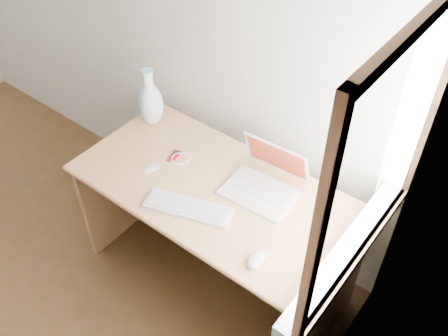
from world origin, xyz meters
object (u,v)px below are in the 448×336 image
Objects in this scene: desk at (225,206)px; laptop at (265,181)px; external_keyboard at (188,208)px; vase at (151,103)px.

desk is 0.33m from laptop.
external_keyboard is (-0.01, -0.27, 0.22)m from desk.
laptop is 0.78m from vase.
laptop is at bearing -3.28° from vase.
external_keyboard reaches higher than desk.
external_keyboard is 0.69m from vase.
vase is (-0.58, 0.10, 0.35)m from desk.
desk is at bearing -9.49° from vase.
vase is at bearing 170.51° from desk.
desk is 4.07× the size of vase.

